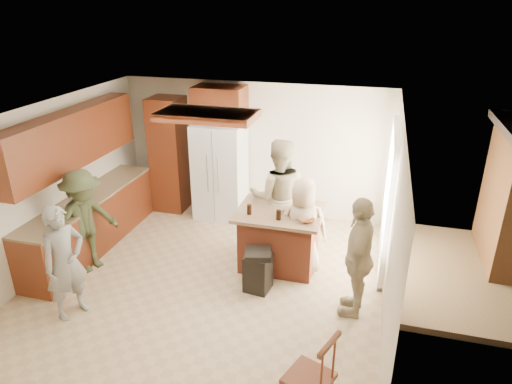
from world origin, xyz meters
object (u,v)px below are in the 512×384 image
(refrigerator, at_px, (220,171))
(spindle_chair, at_px, (311,379))
(trash_bin, at_px, (258,270))
(person_behind_left, at_px, (278,196))
(person_side_right, at_px, (359,257))
(person_counter, at_px, (85,221))
(person_behind_right, at_px, (303,227))
(kitchen_island, at_px, (279,238))
(person_front_left, at_px, (65,262))

(refrigerator, bearing_deg, spindle_chair, -59.92)
(trash_bin, bearing_deg, person_behind_left, 89.38)
(person_side_right, relative_size, person_counter, 1.03)
(person_behind_right, bearing_deg, person_counter, 3.57)
(person_behind_right, xyz_separation_m, trash_bin, (-0.51, -0.65, -0.44))
(person_behind_right, height_order, person_counter, person_counter)
(refrigerator, height_order, kitchen_island, refrigerator)
(person_behind_right, bearing_deg, kitchen_island, -23.13)
(person_behind_left, xyz_separation_m, trash_bin, (-0.01, -1.19, -0.63))
(person_behind_left, relative_size, person_behind_right, 1.26)
(person_behind_right, distance_m, person_counter, 3.24)
(person_behind_left, relative_size, refrigerator, 1.06)
(person_behind_left, bearing_deg, person_counter, 13.16)
(person_behind_left, bearing_deg, spindle_chair, 94.89)
(person_side_right, bearing_deg, refrigerator, -126.71)
(person_side_right, xyz_separation_m, kitchen_island, (-1.22, 0.86, -0.35))
(person_counter, bearing_deg, trash_bin, -64.40)
(person_side_right, xyz_separation_m, spindle_chair, (-0.31, -1.79, -0.37))
(person_counter, relative_size, refrigerator, 0.90)
(person_behind_left, relative_size, person_side_right, 1.15)
(person_behind_left, distance_m, person_counter, 2.97)
(refrigerator, distance_m, spindle_chair, 4.75)
(person_side_right, xyz_separation_m, trash_bin, (-1.36, 0.13, -0.51))
(person_front_left, xyz_separation_m, spindle_chair, (3.28, -0.76, -0.32))
(trash_bin, bearing_deg, kitchen_island, 78.86)
(person_behind_left, relative_size, trash_bin, 3.03)
(person_behind_left, distance_m, person_side_right, 1.90)
(person_side_right, height_order, trash_bin, person_side_right)
(person_behind_right, distance_m, refrigerator, 2.38)
(person_side_right, distance_m, refrigerator, 3.53)
(person_front_left, height_order, spindle_chair, person_front_left)
(person_behind_right, distance_m, kitchen_island, 0.47)
(person_counter, height_order, trash_bin, person_counter)
(kitchen_island, xyz_separation_m, trash_bin, (-0.14, -0.73, -0.16))
(person_behind_left, xyz_separation_m, refrigerator, (-1.33, 0.97, -0.05))
(person_behind_left, relative_size, kitchen_island, 1.49)
(refrigerator, xyz_separation_m, spindle_chair, (2.37, -4.09, -0.45))
(person_behind_left, bearing_deg, person_side_right, 122.02)
(person_counter, bearing_deg, person_front_left, -135.72)
(person_behind_right, relative_size, spindle_chair, 1.52)
(person_front_left, relative_size, refrigerator, 0.86)
(trash_bin, bearing_deg, person_counter, -176.90)
(person_behind_right, relative_size, person_counter, 0.94)
(person_behind_left, distance_m, spindle_chair, 3.32)
(person_front_left, height_order, person_behind_left, person_behind_left)
(refrigerator, bearing_deg, person_behind_right, -39.79)
(person_behind_left, height_order, person_side_right, person_behind_left)
(person_front_left, bearing_deg, person_behind_left, -20.01)
(kitchen_island, distance_m, trash_bin, 0.76)
(person_side_right, bearing_deg, person_behind_right, -128.41)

